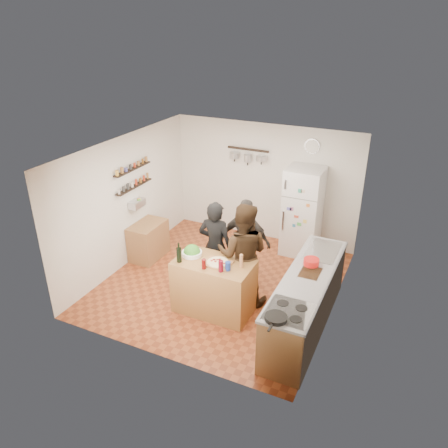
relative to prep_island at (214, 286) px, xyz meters
The scene contains 26 objects.
room_shell 1.43m from the prep_island, 101.34° to the left, with size 4.20×4.20×4.20m.
prep_island is the anchor object (origin of this frame).
pizza_board 0.47m from the prep_island, 14.04° to the right, with size 0.42×0.34×0.02m, color #986237.
pizza 0.49m from the prep_island, 14.04° to the right, with size 0.34×0.34×0.02m, color beige.
salad_bowl 0.65m from the prep_island, behind, with size 0.33×0.33×0.07m, color white.
wine_bottle 0.79m from the prep_island, 156.25° to the right, with size 0.08×0.08×0.24m, color black.
wine_glass_near 0.59m from the prep_island, 101.77° to the right, with size 0.07×0.07×0.16m, color #4E0706.
wine_glass_far 0.62m from the prep_island, 42.27° to the right, with size 0.08×0.08×0.18m, color #5B0715.
pepper_mill 0.71m from the prep_island, ahead, with size 0.06×0.06×0.18m, color #A97047.
salt_canister 0.62m from the prep_island, 21.80° to the right, with size 0.09×0.09×0.14m, color navy.
person_left 0.77m from the prep_island, 114.19° to the left, with size 0.60×0.40×1.66m, color black.
person_center 0.70m from the prep_island, 56.20° to the left, with size 0.87×0.68×1.79m, color black.
person_back 1.13m from the prep_island, 84.43° to the left, with size 0.93×0.39×1.58m, color #292725.
counter_run 1.48m from the prep_island, ahead, with size 0.63×2.63×0.90m, color #9E7042.
stove_top 1.70m from the prep_island, 26.27° to the right, with size 0.60×0.62×0.02m, color white.
skillet 1.74m from the prep_island, 35.21° to the right, with size 0.29×0.29×0.06m, color black.
sink 1.88m from the prep_island, 36.27° to the left, with size 0.50×0.80×0.03m, color silver.
cutting_board 1.57m from the prep_island, 12.89° to the left, with size 0.30×0.40×0.02m, color brown.
red_bowl 1.61m from the prep_island, 21.62° to the left, with size 0.24×0.24×0.10m, color red.
fridge 2.66m from the prep_island, 74.17° to the left, with size 0.70×0.68×1.80m, color white.
wall_clock 3.40m from the prep_island, 75.92° to the left, with size 0.30×0.30×0.03m, color silver.
spice_shelf_lower 2.59m from the prep_island, 155.72° to the left, with size 0.12×1.00×0.03m, color black.
spice_shelf_upper 2.75m from the prep_island, 155.72° to the left, with size 0.12×1.00×0.03m, color black.
produce_basket 2.45m from the prep_island, 155.41° to the left, with size 0.18×0.35×0.14m, color silver.
side_table 2.22m from the prep_island, 152.65° to the left, with size 0.50×0.80×0.73m, color #9E7442.
pot_rack 3.21m from the prep_island, 101.87° to the left, with size 0.90×0.04×0.04m, color black.
Camera 1 is at (2.91, -6.09, 4.44)m, focal length 35.00 mm.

